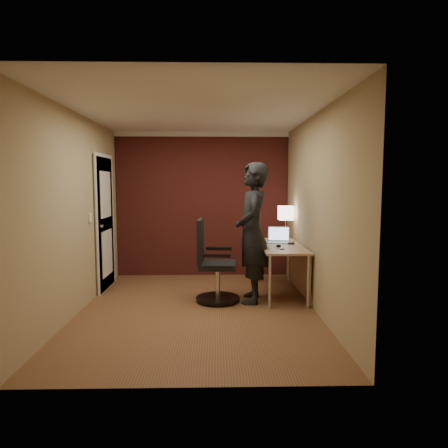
{
  "coord_description": "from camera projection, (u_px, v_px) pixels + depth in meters",
  "views": [
    {
      "loc": [
        0.23,
        -5.03,
        1.61
      ],
      "look_at": [
        0.35,
        0.55,
        1.05
      ],
      "focal_mm": 32.0,
      "sensor_mm": 36.0,
      "label": 1
    }
  ],
  "objects": [
    {
      "name": "mouse",
      "position": [
        278.0,
        245.0,
        5.63
      ],
      "size": [
        0.07,
        0.11,
        0.03
      ],
      "primitive_type": "cube",
      "rotation": [
        0.0,
        0.0,
        -0.12
      ],
      "color": "black",
      "rests_on": "desk"
    },
    {
      "name": "room",
      "position": [
        185.0,
        199.0,
        6.55
      ],
      "size": [
        4.0,
        4.0,
        4.0
      ],
      "color": "brown",
      "rests_on": "ground"
    },
    {
      "name": "office_chair",
      "position": [
        213.0,
        266.0,
        5.45
      ],
      "size": [
        0.6,
        0.64,
        1.11
      ],
      "color": "black",
      "rests_on": "ground"
    },
    {
      "name": "desk_lamp",
      "position": [
        286.0,
        213.0,
        6.3
      ],
      "size": [
        0.22,
        0.22,
        0.54
      ],
      "color": "silver",
      "rests_on": "desk"
    },
    {
      "name": "wallet",
      "position": [
        291.0,
        243.0,
        5.87
      ],
      "size": [
        0.12,
        0.13,
        0.02
      ],
      "primitive_type": "cube",
      "rotation": [
        0.0,
        0.0,
        -0.31
      ],
      "color": "black",
      "rests_on": "desk"
    },
    {
      "name": "phone",
      "position": [
        282.0,
        249.0,
        5.43
      ],
      "size": [
        0.08,
        0.12,
        0.01
      ],
      "primitive_type": "cube",
      "rotation": [
        0.0,
        0.0,
        -0.17
      ],
      "color": "black",
      "rests_on": "desk"
    },
    {
      "name": "desk",
      "position": [
        286.0,
        253.0,
        5.82
      ],
      "size": [
        0.6,
        1.5,
        0.73
      ],
      "color": "tan",
      "rests_on": "ground"
    },
    {
      "name": "person",
      "position": [
        252.0,
        233.0,
        5.41
      ],
      "size": [
        0.5,
        0.72,
        1.9
      ],
      "primitive_type": "imported",
      "rotation": [
        0.0,
        0.0,
        -1.64
      ],
      "color": "black",
      "rests_on": "ground"
    },
    {
      "name": "laptop",
      "position": [
        279.0,
        238.0,
        6.04
      ],
      "size": [
        0.36,
        0.3,
        0.23
      ],
      "color": "silver",
      "rests_on": "desk"
    }
  ]
}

